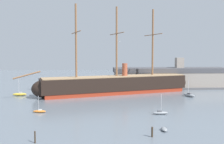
% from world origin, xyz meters
% --- Properties ---
extents(tall_ship, '(64.26, 26.35, 31.99)m').
position_xyz_m(tall_ship, '(5.12, 57.89, 3.48)').
color(tall_ship, maroon).
rests_on(tall_ship, ground).
extents(dinghy_foreground_right, '(1.36, 2.70, 0.62)m').
position_xyz_m(dinghy_foreground_right, '(11.22, 11.60, 0.31)').
color(dinghy_foreground_right, gray).
rests_on(dinghy_foreground_right, ground).
extents(sailboat_mid_left, '(3.39, 1.34, 4.30)m').
position_xyz_m(sailboat_mid_left, '(-16.39, 28.15, 0.36)').
color(sailboat_mid_left, orange).
rests_on(sailboat_mid_left, ground).
extents(sailboat_mid_right, '(3.83, 1.27, 4.94)m').
position_xyz_m(sailboat_mid_right, '(13.64, 24.77, 0.42)').
color(sailboat_mid_right, gray).
rests_on(sailboat_mid_right, ground).
extents(sailboat_far_left, '(4.93, 1.55, 6.38)m').
position_xyz_m(sailboat_far_left, '(-29.59, 55.08, 0.54)').
color(sailboat_far_left, gold).
rests_on(sailboat_far_left, ground).
extents(sailboat_far_right, '(3.59, 5.31, 6.70)m').
position_xyz_m(sailboat_far_right, '(29.78, 50.05, 0.56)').
color(sailboat_far_right, gray).
rests_on(sailboat_far_right, ground).
extents(motorboat_distant_centre, '(3.20, 4.14, 1.61)m').
position_xyz_m(motorboat_distant_centre, '(-0.06, 65.16, 0.57)').
color(motorboat_distant_centre, orange).
rests_on(motorboat_distant_centre, ground).
extents(mooring_piling_nearest, '(0.34, 0.34, 1.80)m').
position_xyz_m(mooring_piling_nearest, '(8.13, 8.00, 0.90)').
color(mooring_piling_nearest, '#382B1E').
rests_on(mooring_piling_nearest, ground).
extents(mooring_piling_left_pair, '(0.24, 0.24, 2.00)m').
position_xyz_m(mooring_piling_left_pair, '(-11.93, 5.92, 1.00)').
color(mooring_piling_left_pair, '#382B1E').
rests_on(mooring_piling_left_pair, ground).
extents(dockside_warehouse_right, '(53.32, 14.64, 13.17)m').
position_xyz_m(dockside_warehouse_right, '(29.64, 73.49, 4.37)').
color(dockside_warehouse_right, '#565659').
rests_on(dockside_warehouse_right, ground).
extents(seagull_in_flight, '(0.79, 1.11, 0.14)m').
position_xyz_m(seagull_in_flight, '(4.06, 31.97, 18.05)').
color(seagull_in_flight, silver).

